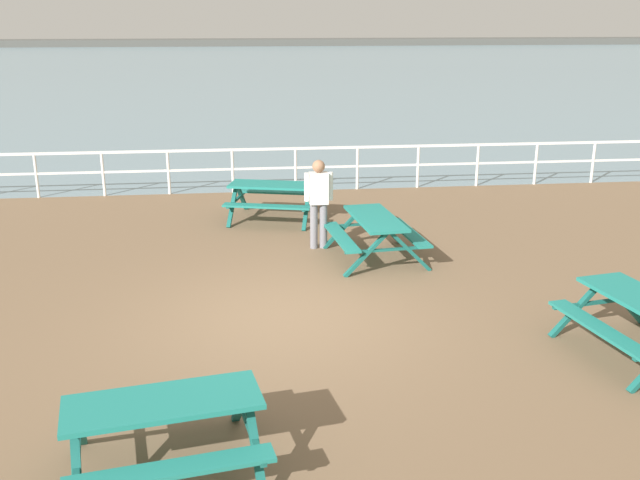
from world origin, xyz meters
name	(u,v)px	position (x,y,z in m)	size (l,w,h in m)	color
ground_plane	(288,323)	(0.00, 0.00, -0.10)	(30.00, 24.00, 0.20)	brown
sea_band	(242,66)	(0.00, 52.75, 0.00)	(142.00, 90.00, 0.01)	gray
distant_shoreline	(238,46)	(0.00, 95.75, 0.00)	(142.00, 6.00, 1.80)	#4C4C47
seaward_railing	(264,162)	(0.00, 7.75, 0.73)	(23.07, 0.07, 1.08)	white
picnic_table_near_left	(375,227)	(1.72, 2.40, 0.58)	(1.70, 1.94, 0.80)	#1E7A70
picnic_table_mid_centre	(164,418)	(-1.40, -3.54, 0.58)	(2.03, 1.80, 0.80)	#1E7A70
picnic_table_far_left	(273,193)	(0.07, 5.19, 0.58)	(2.13, 1.92, 0.80)	#1E7A70
visitor	(319,198)	(0.81, 3.15, 0.95)	(0.53, 0.23, 1.66)	slate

